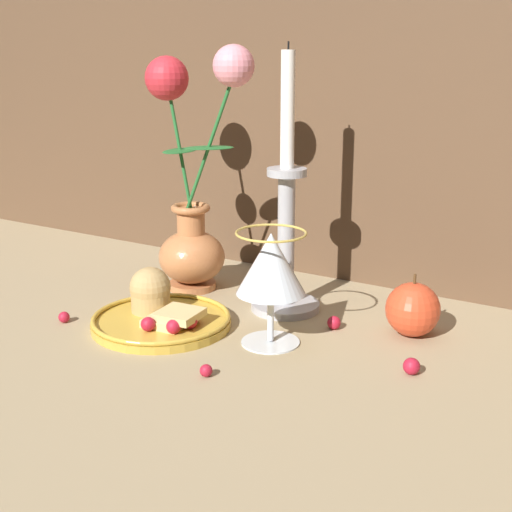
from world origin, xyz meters
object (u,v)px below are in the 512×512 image
object	(u,v)px
plate_with_pastries	(159,312)
candlestick	(286,233)
apple_beside_vase	(413,309)
wine_glass	(271,268)
vase	(192,200)

from	to	relation	value
plate_with_pastries	candlestick	world-z (taller)	candlestick
apple_beside_vase	plate_with_pastries	bearing A→B (deg)	-154.82
candlestick	plate_with_pastries	bearing A→B (deg)	-129.57
wine_glass	apple_beside_vase	xyz separation A→B (m)	(0.14, 0.11, -0.06)
vase	apple_beside_vase	size ratio (longest dim) A/B	4.38
wine_glass	apple_beside_vase	bearing A→B (deg)	39.41
plate_with_pastries	apple_beside_vase	bearing A→B (deg)	25.18
candlestick	apple_beside_vase	size ratio (longest dim) A/B	4.42
apple_beside_vase	wine_glass	bearing A→B (deg)	-140.59
apple_beside_vase	vase	bearing A→B (deg)	179.51
wine_glass	candlestick	bearing A→B (deg)	110.46
vase	candlestick	bearing A→B (deg)	-1.74
candlestick	apple_beside_vase	xyz separation A→B (m)	(0.18, 0.00, -0.07)
plate_with_pastries	wine_glass	bearing A→B (deg)	8.72
plate_with_pastries	apple_beside_vase	distance (m)	0.32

